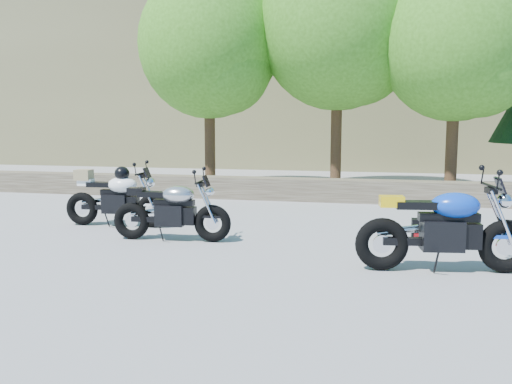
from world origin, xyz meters
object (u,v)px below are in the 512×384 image
silver_bike (172,211)px  blue_bike (445,229)px  backpack (421,231)px  white_bike (116,197)px

silver_bike → blue_bike: size_ratio=0.87×
silver_bike → backpack: bearing=6.7°
blue_bike → backpack: size_ratio=5.83×
blue_bike → backpack: blue_bike is taller
white_bike → blue_bike: 5.55m
white_bike → backpack: white_bike is taller
white_bike → backpack: (5.06, -0.21, -0.34)m
backpack → blue_bike: bearing=-85.4°
backpack → white_bike: bearing=175.5°
silver_bike → white_bike: 1.64m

